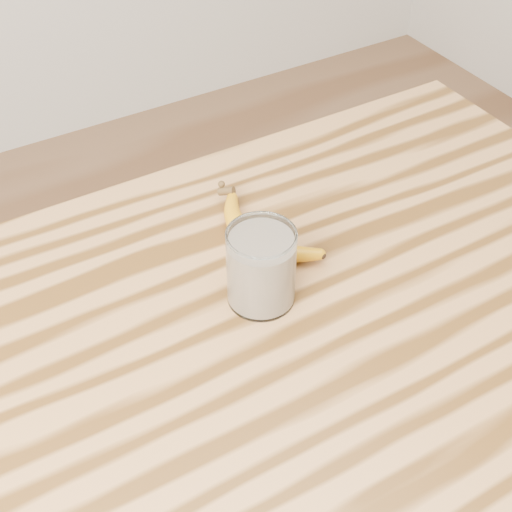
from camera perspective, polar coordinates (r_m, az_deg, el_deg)
table at (r=1.02m, az=2.14°, el=-10.88°), size 1.20×0.80×0.90m
smoothie_glass at (r=0.92m, az=0.42°, el=-0.96°), size 0.09×0.09×0.11m
banana at (r=1.02m, az=-0.38°, el=1.34°), size 0.16×0.28×0.03m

